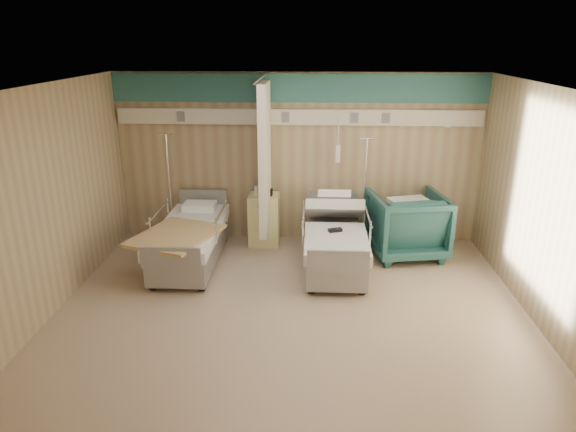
% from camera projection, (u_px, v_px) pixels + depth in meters
% --- Properties ---
extents(ground, '(6.00, 5.00, 0.00)m').
position_uv_depth(ground, '(291.00, 308.00, 6.64)').
color(ground, gray).
rests_on(ground, ground).
extents(room_walls, '(6.04, 5.04, 2.82)m').
position_uv_depth(room_walls, '(290.00, 163.00, 6.26)').
color(room_walls, tan).
rests_on(room_walls, ground).
extents(bed_right, '(1.00, 2.16, 0.63)m').
position_uv_depth(bed_right, '(335.00, 248.00, 7.73)').
color(bed_right, silver).
rests_on(bed_right, ground).
extents(bed_left, '(1.00, 2.16, 0.63)m').
position_uv_depth(bed_left, '(190.00, 245.00, 7.84)').
color(bed_left, silver).
rests_on(bed_left, ground).
extents(bedside_cabinet, '(0.50, 0.48, 0.85)m').
position_uv_depth(bedside_cabinet, '(264.00, 219.00, 8.60)').
color(bedside_cabinet, '#EBE193').
rests_on(bedside_cabinet, ground).
extents(visitor_armchair, '(1.28, 1.30, 1.03)m').
position_uv_depth(visitor_armchair, '(407.00, 224.00, 8.11)').
color(visitor_armchair, '#1E4C4C').
rests_on(visitor_armchair, ground).
extents(waffle_blanket, '(0.73, 0.68, 0.07)m').
position_uv_depth(waffle_blanket, '(412.00, 192.00, 7.91)').
color(waffle_blanket, white).
rests_on(waffle_blanket, visitor_armchair).
extents(iv_stand_right, '(0.32, 0.32, 1.81)m').
position_uv_depth(iv_stand_right, '(363.00, 224.00, 8.56)').
color(iv_stand_right, silver).
rests_on(iv_stand_right, ground).
extents(iv_stand_left, '(0.34, 0.34, 1.89)m').
position_uv_depth(iv_stand_left, '(173.00, 222.00, 8.57)').
color(iv_stand_left, silver).
rests_on(iv_stand_left, ground).
extents(call_remote, '(0.22, 0.15, 0.04)m').
position_uv_depth(call_remote, '(335.00, 230.00, 7.49)').
color(call_remote, black).
rests_on(call_remote, bed_right).
extents(tan_blanket, '(1.32, 1.48, 0.04)m').
position_uv_depth(tan_blanket, '(176.00, 235.00, 7.29)').
color(tan_blanket, tan).
rests_on(tan_blanket, bed_left).
extents(toiletry_bag, '(0.20, 0.13, 0.11)m').
position_uv_depth(toiletry_bag, '(266.00, 192.00, 8.43)').
color(toiletry_bag, black).
rests_on(toiletry_bag, bedside_cabinet).
extents(white_cup, '(0.10, 0.10, 0.14)m').
position_uv_depth(white_cup, '(257.00, 190.00, 8.49)').
color(white_cup, white).
rests_on(white_cup, bedside_cabinet).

